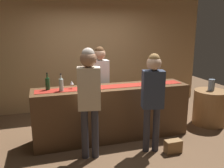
{
  "coord_description": "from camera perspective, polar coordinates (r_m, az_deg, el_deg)",
  "views": [
    {
      "loc": [
        -1.22,
        -4.01,
        2.04
      ],
      "look_at": [
        -0.0,
        0.0,
        1.04
      ],
      "focal_mm": 38.26,
      "sensor_mm": 36.0,
      "label": 1
    }
  ],
  "objects": [
    {
      "name": "wine_bottle_green",
      "position": [
        4.21,
        -15.14,
        0.1
      ],
      "size": [
        0.07,
        0.07,
        0.3
      ],
      "color": "#194723",
      "rests_on": "bar_counter"
    },
    {
      "name": "customer_sipping",
      "position": [
        3.87,
        9.71,
        -2.17
      ],
      "size": [
        0.38,
        0.27,
        1.65
      ],
      "rotation": [
        0.0,
        0.0,
        -0.22
      ],
      "color": "#33333D",
      "rests_on": "ground"
    },
    {
      "name": "bar_counter",
      "position": [
        4.47,
        0.06,
        -6.8
      ],
      "size": [
        2.84,
        0.6,
        0.99
      ],
      "primitive_type": "cube",
      "color": "#543821",
      "rests_on": "ground"
    },
    {
      "name": "counter_runner_cloth",
      "position": [
        4.32,
        0.06,
        -0.6
      ],
      "size": [
        2.7,
        0.28,
        0.01
      ],
      "primitive_type": "cube",
      "color": "maroon",
      "rests_on": "bar_counter"
    },
    {
      "name": "customer_browsing",
      "position": [
        3.61,
        -5.52,
        -1.86
      ],
      "size": [
        0.37,
        0.26,
        1.75
      ],
      "rotation": [
        0.0,
        0.0,
        -0.18
      ],
      "color": "#33333D",
      "rests_on": "ground"
    },
    {
      "name": "wine_bottle_clear",
      "position": [
        4.08,
        -12.04,
        -0.16
      ],
      "size": [
        0.07,
        0.07,
        0.3
      ],
      "color": "#B2C6C1",
      "rests_on": "bar_counter"
    },
    {
      "name": "wine_glass_far_end",
      "position": [
        4.65,
        11.32,
        1.46
      ],
      "size": [
        0.07,
        0.07,
        0.14
      ],
      "color": "silver",
      "rests_on": "bar_counter"
    },
    {
      "name": "ground_plane",
      "position": [
        4.66,
        0.06,
        -12.51
      ],
      "size": [
        10.0,
        10.0,
        0.0
      ],
      "primitive_type": "plane",
      "color": "brown"
    },
    {
      "name": "vase_on_side_table",
      "position": [
        5.41,
        22.68,
        -0.21
      ],
      "size": [
        0.13,
        0.13,
        0.24
      ],
      "primitive_type": "cylinder",
      "color": "slate",
      "rests_on": "round_side_table"
    },
    {
      "name": "handbag",
      "position": [
        4.22,
        14.39,
        -14.26
      ],
      "size": [
        0.28,
        0.14,
        0.22
      ],
      "primitive_type": "cube",
      "color": "olive",
      "rests_on": "ground"
    },
    {
      "name": "wine_glass_mid_counter",
      "position": [
        4.21,
        -9.58,
        0.28
      ],
      "size": [
        0.07,
        0.07,
        0.14
      ],
      "color": "silver",
      "rests_on": "bar_counter"
    },
    {
      "name": "wine_glass_near_customer",
      "position": [
        4.24,
        -3.57,
        0.54
      ],
      "size": [
        0.07,
        0.07,
        0.14
      ],
      "color": "silver",
      "rests_on": "bar_counter"
    },
    {
      "name": "back_wall",
      "position": [
        6.06,
        -5.21,
        7.82
      ],
      "size": [
        6.0,
        0.12,
        2.9
      ],
      "primitive_type": "cube",
      "color": "tan",
      "rests_on": "ground"
    },
    {
      "name": "round_side_table",
      "position": [
        5.53,
        22.3,
        -5.18
      ],
      "size": [
        0.68,
        0.68,
        0.74
      ],
      "primitive_type": "cylinder",
      "color": "olive",
      "rests_on": "ground"
    },
    {
      "name": "bartender",
      "position": [
        4.83,
        -2.89,
        1.36
      ],
      "size": [
        0.35,
        0.23,
        1.67
      ],
      "rotation": [
        0.0,
        0.0,
        3.21
      ],
      "color": "#26262B",
      "rests_on": "ground"
    }
  ]
}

